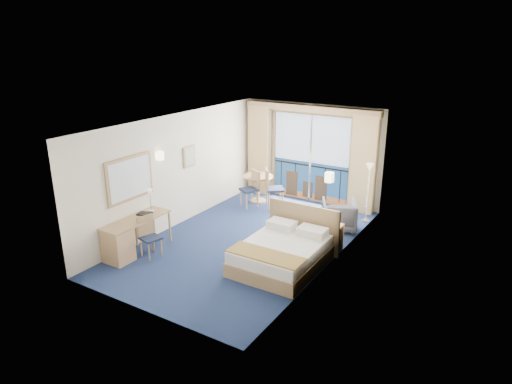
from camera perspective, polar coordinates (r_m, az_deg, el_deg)
name	(u,v)px	position (r m, az deg, el deg)	size (l,w,h in m)	color
floor	(248,241)	(10.36, -1.03, -6.11)	(6.50, 6.50, 0.00)	navy
room_walls	(247,165)	(9.74, -1.09, 3.41)	(4.04, 6.54, 2.72)	beige
balcony_door	(310,161)	(12.64, 6.80, 3.91)	(2.36, 0.03, 2.52)	navy
curtain_left	(260,150)	(13.19, 0.44, 5.26)	(0.65, 0.22, 2.55)	tan
curtain_right	(364,165)	(11.93, 13.31, 3.29)	(0.65, 0.22, 2.55)	tan
pelmet	(311,109)	(12.25, 6.85, 10.30)	(3.80, 0.25, 0.18)	tan
mirror	(130,178)	(9.93, -15.49, 1.65)	(0.05, 1.25, 0.95)	tan
wall_print	(189,156)	(11.27, -8.33, 4.42)	(0.04, 0.42, 0.52)	tan
sconce_left	(160,156)	(10.43, -11.94, 4.46)	(0.18, 0.18, 0.18)	#FAE8AF
sconce_right	(329,177)	(8.73, 9.15, 1.84)	(0.18, 0.18, 0.18)	#FAE8AF
bed	(283,253)	(9.19, 3.39, -7.56)	(1.64, 1.94, 1.03)	tan
nightstand	(330,237)	(9.95, 9.28, -5.62)	(0.45, 0.43, 0.58)	tan
phone	(333,224)	(9.78, 9.54, -3.95)	(0.18, 0.14, 0.08)	silver
armchair	(339,215)	(11.00, 10.32, -2.86)	(0.77, 0.79, 0.72)	#40434D
floor_lamp	(369,178)	(11.38, 13.93, 1.70)	(0.21, 0.21, 1.48)	silver
desk	(122,241)	(9.78, -16.39, -5.86)	(0.54, 1.58, 0.74)	tan
desk_chair	(148,234)	(9.76, -13.29, -5.12)	(0.46, 0.45, 0.87)	#1D2745
folder	(145,214)	(10.12, -13.74, -2.66)	(0.29, 0.22, 0.03)	black
desk_lamp	(150,196)	(10.09, -13.10, -0.49)	(0.13, 0.13, 0.50)	silver
round_table	(258,182)	(12.62, 0.23, 1.28)	(0.83, 0.83, 0.74)	tan
table_chair_a	(271,186)	(12.15, 1.92, 0.77)	(0.65, 0.65, 1.07)	#1D2745
table_chair_b	(252,186)	(12.26, -0.52, 0.72)	(0.58, 0.59, 0.99)	#1D2745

